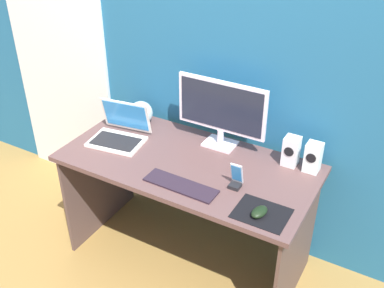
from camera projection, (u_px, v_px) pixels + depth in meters
name	position (u px, v px, depth m)	size (l,w,h in m)	color
ground_plane	(188.00, 256.00, 2.87)	(8.00, 8.00, 0.00)	olive
wall_back	(224.00, 44.00, 2.51)	(6.00, 0.04, 2.50)	#216088
door_left	(58.00, 49.00, 3.14)	(0.82, 0.02, 2.02)	white
desk	(188.00, 183.00, 2.57)	(1.39, 0.68, 0.71)	brown
monitor	(221.00, 110.00, 2.53)	(0.53, 0.14, 0.40)	white
speaker_right	(313.00, 157.00, 2.38)	(0.08, 0.08, 0.16)	white
speaker_near_monitor	(291.00, 151.00, 2.43)	(0.08, 0.09, 0.16)	white
laptop	(120.00, 133.00, 2.67)	(0.34, 0.30, 0.22)	white
fishbowl	(141.00, 113.00, 2.83)	(0.15, 0.15, 0.15)	silver
keyboard_external	(181.00, 185.00, 2.30)	(0.39, 0.11, 0.01)	#281D28
mousepad	(262.00, 213.00, 2.13)	(0.25, 0.20, 0.00)	black
mouse	(259.00, 212.00, 2.10)	(0.06, 0.10, 0.04)	black
phone_in_dock	(236.00, 179.00, 2.28)	(0.06, 0.06, 0.14)	black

